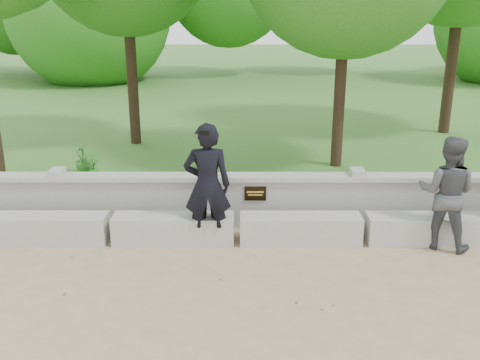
{
  "coord_description": "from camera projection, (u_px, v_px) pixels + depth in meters",
  "views": [
    {
      "loc": [
        0.07,
        -5.88,
        3.55
      ],
      "look_at": [
        0.05,
        1.95,
        1.02
      ],
      "focal_mm": 40.0,
      "sensor_mm": 36.0,
      "label": 1
    }
  ],
  "objects": [
    {
      "name": "concrete_bench",
      "position": [
        237.0,
        229.0,
        8.43
      ],
      "size": [
        11.9,
        0.45,
        0.45
      ],
      "color": "#A6A49D",
      "rests_on": "ground"
    },
    {
      "name": "man_main",
      "position": [
        207.0,
        186.0,
        8.1
      ],
      "size": [
        0.73,
        0.65,
        1.95
      ],
      "color": "black",
      "rests_on": "ground"
    },
    {
      "name": "visitor_left",
      "position": [
        447.0,
        193.0,
        8.08
      ],
      "size": [
        1.07,
        0.99,
        1.76
      ],
      "color": "#45454A",
      "rests_on": "ground"
    },
    {
      "name": "shrub_b",
      "position": [
        197.0,
        166.0,
        10.64
      ],
      "size": [
        0.29,
        0.34,
        0.58
      ],
      "primitive_type": "imported",
      "rotation": [
        0.0,
        0.0,
        1.68
      ],
      "color": "#2F7327",
      "rests_on": "lawn"
    },
    {
      "name": "parapet_wall",
      "position": [
        237.0,
        199.0,
        9.02
      ],
      "size": [
        12.5,
        0.35,
        0.9
      ],
      "color": "#9C9A94",
      "rests_on": "ground"
    },
    {
      "name": "shrub_d",
      "position": [
        83.0,
        158.0,
        11.1
      ],
      "size": [
        0.42,
        0.44,
        0.64
      ],
      "primitive_type": "imported",
      "rotation": [
        0.0,
        0.0,
        5.03
      ],
      "color": "#2F7327",
      "rests_on": "lawn"
    },
    {
      "name": "shrub_a",
      "position": [
        93.0,
        163.0,
        10.86
      ],
      "size": [
        0.37,
        0.35,
        0.58
      ],
      "primitive_type": "imported",
      "rotation": [
        0.0,
        0.0,
        0.66
      ],
      "color": "#2F7327",
      "rests_on": "lawn"
    },
    {
      "name": "ground",
      "position": [
        236.0,
        305.0,
        6.69
      ],
      "size": [
        80.0,
        80.0,
        0.0
      ],
      "primitive_type": "plane",
      "color": "tan",
      "rests_on": "ground"
    },
    {
      "name": "lawn",
      "position": [
        240.0,
        104.0,
        19.97
      ],
      "size": [
        40.0,
        22.0,
        0.25
      ],
      "primitive_type": "cube",
      "color": "#366623",
      "rests_on": "ground"
    }
  ]
}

